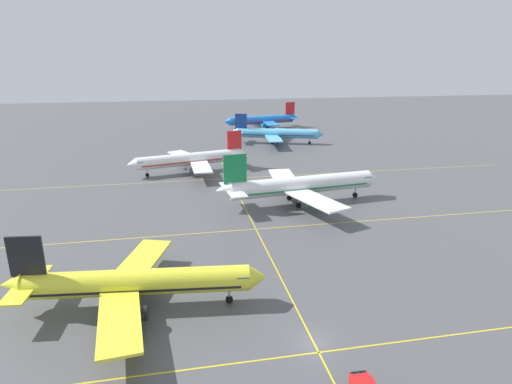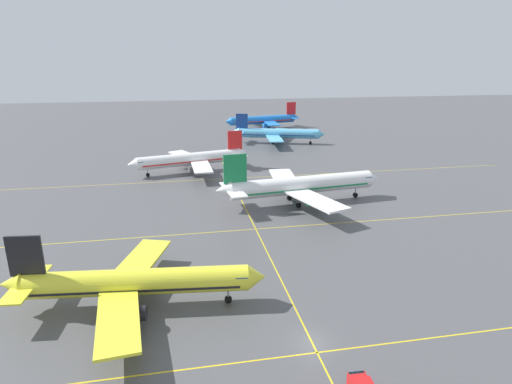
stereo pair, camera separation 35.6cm
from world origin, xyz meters
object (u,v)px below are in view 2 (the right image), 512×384
Objects in this scene: airliner_second_row at (301,185)px; airliner_third_row at (191,159)px; airliner_far_left_stand at (277,134)px; airliner_front_gate at (134,282)px; airliner_far_right_stand at (264,120)px.

airliner_third_row is (-22.74, 32.78, -0.45)m from airliner_second_row.
airliner_third_row is at bearing -132.40° from airliner_far_left_stand.
airliner_front_gate is 49.62m from airliner_second_row.
airliner_front_gate is 0.93× the size of airliner_far_right_stand.
airliner_far_right_stand is (36.52, 74.35, 0.17)m from airliner_third_row.
airliner_second_row is 1.13× the size of airliner_far_left_stand.
airliner_front_gate is at bearing -112.67° from airliner_far_left_stand.
airliner_third_row is at bearing 81.40° from airliner_front_gate.
airliner_front_gate is 115.96m from airliner_far_left_stand.
airliner_third_row is 0.95× the size of airliner_far_right_stand.
airliner_second_row reaches higher than airliner_far_right_stand.
airliner_far_right_stand reaches higher than airliner_third_row.
airliner_third_row is at bearing 124.74° from airliner_second_row.
airliner_third_row reaches higher than airliner_front_gate.
airliner_far_left_stand is 37.01m from airliner_far_right_stand.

